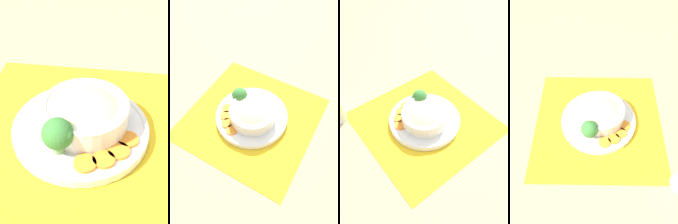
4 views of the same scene
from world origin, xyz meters
TOP-DOWN VIEW (x-y plane):
  - ground_plane at (0.00, 0.00)m, footprint 4.00×4.00m
  - placemat at (0.00, 0.00)m, footprint 0.50×0.50m
  - plate at (0.00, 0.00)m, footprint 0.27×0.27m
  - bowl at (-0.01, -0.01)m, footprint 0.17×0.17m
  - broccoli_floret at (0.03, 0.07)m, footprint 0.06×0.06m
  - carrot_slice_near at (-0.01, 0.10)m, footprint 0.04×0.04m
  - carrot_slice_middle at (-0.05, 0.09)m, footprint 0.04×0.04m
  - carrot_slice_far at (-0.07, 0.06)m, footprint 0.04×0.04m
  - carrot_slice_extra at (-0.09, 0.03)m, footprint 0.04×0.04m

SIDE VIEW (x-z plane):
  - ground_plane at x=0.00m, z-range 0.00..0.00m
  - placemat at x=0.00m, z-range 0.00..0.00m
  - plate at x=0.00m, z-range 0.00..0.03m
  - carrot_slice_near at x=-0.01m, z-range 0.02..0.03m
  - carrot_slice_middle at x=-0.05m, z-range 0.02..0.03m
  - carrot_slice_far at x=-0.07m, z-range 0.02..0.03m
  - carrot_slice_extra at x=-0.09m, z-range 0.02..0.03m
  - bowl at x=-0.01m, z-range 0.02..0.08m
  - broccoli_floret at x=0.03m, z-range 0.03..0.10m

